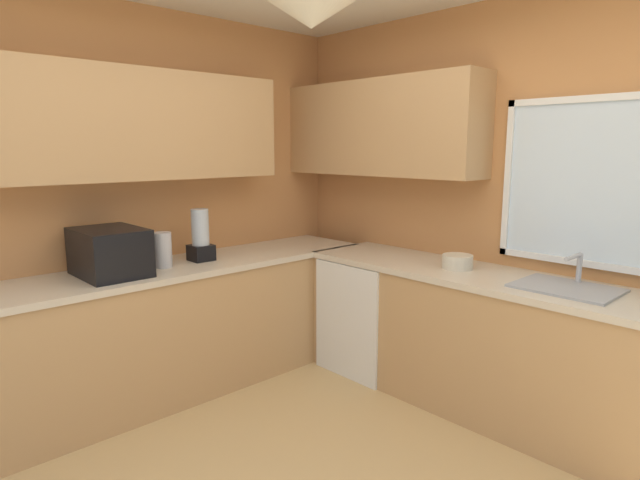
# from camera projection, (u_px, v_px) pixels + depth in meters

# --- Properties ---
(room_shell) EXTENTS (3.97, 3.77, 2.65)m
(room_shell) POSITION_uv_depth(u_px,v_px,m) (287.00, 115.00, 3.01)
(room_shell) COLOR #C6844C
(room_shell) RESTS_ON ground_plane
(counter_run_left) EXTENTS (0.65, 3.38, 0.88)m
(counter_run_left) POSITION_uv_depth(u_px,v_px,m) (147.00, 335.00, 3.46)
(counter_run_left) COLOR tan
(counter_run_left) RESTS_ON ground_plane
(counter_run_back) EXTENTS (3.06, 0.65, 0.88)m
(counter_run_back) POSITION_uv_depth(u_px,v_px,m) (522.00, 353.00, 3.16)
(counter_run_back) COLOR tan
(counter_run_back) RESTS_ON ground_plane
(dishwasher) EXTENTS (0.60, 0.60, 0.84)m
(dishwasher) POSITION_uv_depth(u_px,v_px,m) (372.00, 313.00, 3.98)
(dishwasher) COLOR white
(dishwasher) RESTS_ON ground_plane
(microwave) EXTENTS (0.48, 0.36, 0.29)m
(microwave) POSITION_uv_depth(u_px,v_px,m) (110.00, 252.00, 3.22)
(microwave) COLOR black
(microwave) RESTS_ON counter_run_left
(kettle) EXTENTS (0.11, 0.11, 0.23)m
(kettle) POSITION_uv_depth(u_px,v_px,m) (163.00, 250.00, 3.43)
(kettle) COLOR #B7B7BC
(kettle) RESTS_ON counter_run_left
(sink_assembly) EXTENTS (0.53, 0.40, 0.19)m
(sink_assembly) POSITION_uv_depth(u_px,v_px,m) (567.00, 287.00, 2.92)
(sink_assembly) COLOR #9EA0A5
(sink_assembly) RESTS_ON counter_run_back
(bowl) EXTENTS (0.20, 0.20, 0.09)m
(bowl) POSITION_uv_depth(u_px,v_px,m) (457.00, 262.00, 3.41)
(bowl) COLOR beige
(bowl) RESTS_ON counter_run_back
(blender_appliance) EXTENTS (0.15, 0.15, 0.36)m
(blender_appliance) POSITION_uv_depth(u_px,v_px,m) (201.00, 238.00, 3.64)
(blender_appliance) COLOR black
(blender_appliance) RESTS_ON counter_run_left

